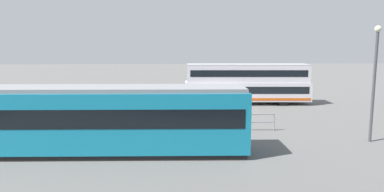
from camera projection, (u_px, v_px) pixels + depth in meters
ground_plane at (220, 111)px, 28.50m from camera, size 160.00×160.00×0.00m
double_decker_bus at (247, 84)px, 31.74m from camera, size 11.49×3.06×3.69m
tram_yellow at (106, 119)px, 16.91m from camera, size 13.92×3.14×3.34m
pedestrian_near_railing at (154, 108)px, 24.00m from camera, size 0.39×0.39×1.76m
pedestrian_crossing at (209, 115)px, 21.76m from camera, size 0.45×0.45×1.74m
pedestrian_railing at (208, 120)px, 21.45m from camera, size 8.46×0.21×1.08m
info_sign at (127, 109)px, 20.92m from camera, size 0.97×0.15×2.24m
street_lamp at (375, 74)px, 18.71m from camera, size 0.36×0.36×6.39m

